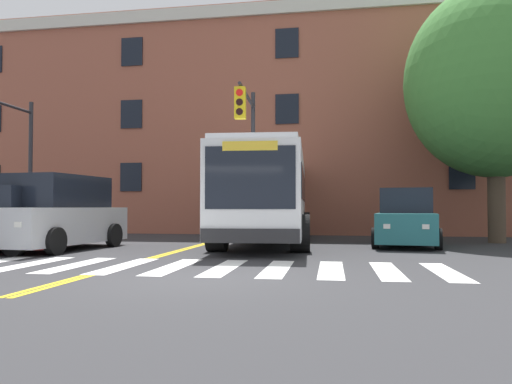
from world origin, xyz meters
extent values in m
plane|color=#303033|center=(0.00, 0.00, 0.00)|extent=(120.00, 120.00, 0.00)
cube|color=white|center=(-4.34, 1.54, 0.00)|extent=(0.57, 3.06, 0.01)
cube|color=white|center=(-3.21, 1.56, 0.00)|extent=(0.57, 3.06, 0.01)
cube|color=white|center=(-2.08, 1.58, 0.00)|extent=(0.57, 3.06, 0.01)
cube|color=white|center=(-0.95, 1.61, 0.00)|extent=(0.57, 3.06, 0.01)
cube|color=white|center=(0.19, 1.63, 0.00)|extent=(0.57, 3.06, 0.01)
cube|color=white|center=(1.32, 1.65, 0.00)|extent=(0.57, 3.06, 0.01)
cube|color=white|center=(2.45, 1.67, 0.00)|extent=(0.57, 3.06, 0.01)
cube|color=white|center=(3.58, 1.69, 0.00)|extent=(0.57, 3.06, 0.01)
cube|color=white|center=(4.71, 1.71, 0.00)|extent=(0.57, 3.06, 0.01)
cube|color=gold|center=(-2.19, 15.62, 0.00)|extent=(0.12, 36.00, 0.01)
cube|color=gold|center=(-2.03, 15.62, 0.00)|extent=(0.12, 36.00, 0.01)
cube|color=white|center=(0.07, 8.84, 1.73)|extent=(3.22, 11.06, 2.64)
cube|color=black|center=(1.35, 8.92, 1.99)|extent=(0.66, 10.03, 0.95)
cube|color=black|center=(-1.20, 8.76, 1.99)|extent=(0.66, 10.03, 0.95)
cube|color=black|center=(0.42, 3.38, 2.04)|extent=(2.28, 0.17, 1.58)
cube|color=yellow|center=(0.42, 3.38, 2.84)|extent=(1.39, 0.12, 0.24)
cube|color=#232326|center=(0.42, 3.35, 0.59)|extent=(2.48, 0.26, 0.36)
cube|color=silver|center=(0.07, 8.84, 3.13)|extent=(3.04, 10.62, 0.16)
cylinder|color=black|center=(1.49, 5.54, 0.55)|extent=(0.63, 1.13, 1.09)
cylinder|color=black|center=(-0.92, 5.39, 0.55)|extent=(0.63, 1.13, 1.09)
cylinder|color=black|center=(1.13, 11.37, 0.55)|extent=(0.63, 1.13, 1.09)
cylinder|color=black|center=(-1.29, 11.22, 0.55)|extent=(0.63, 1.13, 1.09)
cube|color=#B7BABF|center=(-5.82, 5.12, 0.75)|extent=(2.36, 4.97, 1.08)
cube|color=black|center=(-5.82, 5.17, 1.78)|extent=(2.00, 3.13, 0.97)
cube|color=white|center=(-5.46, 2.65, 0.86)|extent=(0.20, 0.06, 0.14)
cylinder|color=black|center=(-4.97, 3.55, 0.38)|extent=(0.29, 0.78, 0.76)
cylinder|color=black|center=(-4.70, 6.52, 0.38)|extent=(0.29, 0.78, 0.76)
cylinder|color=black|center=(-6.68, 6.69, 0.38)|extent=(0.29, 0.78, 0.76)
cube|color=#236B70|center=(4.82, 8.57, 0.64)|extent=(2.39, 4.83, 0.92)
cube|color=black|center=(4.84, 8.71, 1.51)|extent=(1.90, 2.42, 0.82)
cube|color=white|center=(5.07, 6.18, 0.73)|extent=(0.20, 0.06, 0.14)
cube|color=white|center=(3.99, 6.32, 0.73)|extent=(0.20, 0.06, 0.14)
cylinder|color=black|center=(5.56, 7.03, 0.33)|extent=(0.30, 0.68, 0.66)
cylinder|color=black|center=(3.72, 7.26, 0.33)|extent=(0.30, 0.68, 0.66)
cylinder|color=black|center=(5.93, 9.88, 0.33)|extent=(0.30, 0.68, 0.66)
cylinder|color=black|center=(4.08, 10.12, 0.33)|extent=(0.30, 0.68, 0.66)
cube|color=navy|center=(-1.25, 18.48, 0.71)|extent=(2.19, 5.28, 1.01)
cube|color=black|center=(-1.25, 18.53, 1.71)|extent=(1.88, 3.31, 0.98)
cube|color=white|center=(-0.53, 15.91, 0.81)|extent=(0.20, 0.05, 0.14)
cube|color=white|center=(-1.67, 15.84, 0.81)|extent=(0.20, 0.05, 0.14)
cylinder|color=black|center=(-0.19, 16.93, 0.38)|extent=(0.26, 0.77, 0.76)
cylinder|color=black|center=(-2.12, 16.82, 0.38)|extent=(0.26, 0.77, 0.76)
cylinder|color=black|center=(-0.38, 20.14, 0.38)|extent=(0.26, 0.77, 0.76)
cylinder|color=black|center=(-2.31, 20.03, 0.38)|extent=(0.26, 0.77, 0.76)
cube|color=white|center=(-5.17, 4.54, 0.69)|extent=(0.05, 0.20, 0.14)
cube|color=white|center=(-5.12, 3.51, 0.69)|extent=(0.05, 0.20, 0.14)
cylinder|color=black|center=(-5.97, 4.87, 0.30)|extent=(0.61, 0.25, 0.60)
cylinder|color=black|center=(-5.87, 3.10, 0.30)|extent=(0.61, 0.25, 0.60)
cylinder|color=#28282D|center=(-9.46, 9.05, 2.74)|extent=(0.16, 0.16, 5.47)
cylinder|color=#28282D|center=(-9.42, 7.53, 5.05)|extent=(0.19, 3.04, 0.11)
cylinder|color=#28282D|center=(-0.66, 9.94, 2.86)|extent=(0.16, 0.16, 5.72)
cylinder|color=#28282D|center=(-0.56, 8.11, 5.18)|extent=(0.32, 3.66, 0.11)
cube|color=yellow|center=(-0.46, 6.44, 4.58)|extent=(0.36, 0.30, 1.00)
cylinder|color=red|center=(-0.45, 6.29, 4.88)|extent=(0.22, 0.04, 0.22)
cylinder|color=black|center=(-0.45, 6.29, 4.58)|extent=(0.22, 0.04, 0.22)
cylinder|color=black|center=(-0.45, 6.29, 4.28)|extent=(0.22, 0.04, 0.22)
cylinder|color=#4C3D2D|center=(8.24, 10.51, 1.46)|extent=(0.61, 0.61, 2.92)
ellipsoid|color=#428438|center=(8.24, 10.51, 5.98)|extent=(8.88, 8.76, 7.21)
cube|color=#9E5642|center=(-3.67, 17.96, 5.56)|extent=(28.97, 7.34, 11.12)
cube|color=beige|center=(-3.67, 14.21, 10.72)|extent=(28.97, 0.16, 0.60)
cube|color=black|center=(-7.54, 14.26, 2.78)|extent=(1.10, 0.06, 1.40)
cube|color=black|center=(0.19, 14.26, 2.78)|extent=(1.10, 0.06, 1.40)
cube|color=black|center=(7.91, 14.26, 2.78)|extent=(1.10, 0.06, 1.40)
cube|color=black|center=(-7.54, 14.26, 5.89)|extent=(1.10, 0.06, 1.40)
cube|color=black|center=(0.19, 14.26, 5.89)|extent=(1.10, 0.06, 1.40)
cube|color=black|center=(7.91, 14.26, 5.89)|extent=(1.10, 0.06, 1.40)
cube|color=black|center=(-7.54, 14.26, 9.01)|extent=(1.10, 0.06, 1.40)
cube|color=black|center=(0.19, 14.26, 9.01)|extent=(1.10, 0.06, 1.40)
cube|color=black|center=(7.91, 14.26, 9.01)|extent=(1.10, 0.06, 1.40)
camera|label=1|loc=(2.66, -8.84, 1.31)|focal=35.00mm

